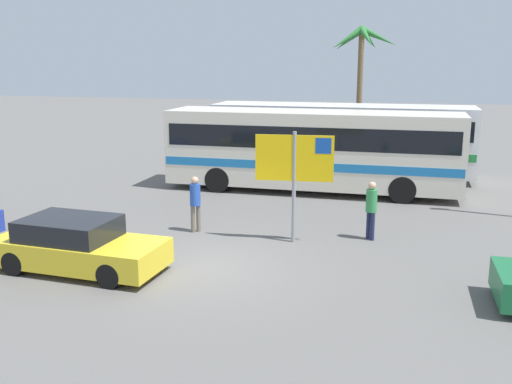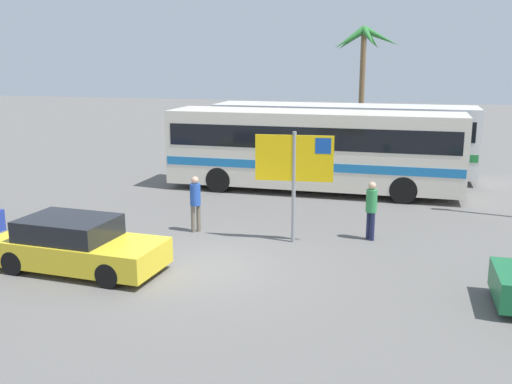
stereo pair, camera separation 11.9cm
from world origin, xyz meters
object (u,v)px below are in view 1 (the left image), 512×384
bus_front_coach (312,147)px  car_yellow (77,245)px  ferry_sign (296,163)px  pedestrian_crossing_lot (195,199)px  pedestrian_by_bus (371,206)px  bus_rear_coach (341,136)px

bus_front_coach → car_yellow: (-4.17, -10.36, -1.15)m
ferry_sign → pedestrian_crossing_lot: bearing=170.3°
car_yellow → pedestrian_crossing_lot: size_ratio=2.55×
car_yellow → pedestrian_by_bus: (6.90, 4.43, 0.38)m
bus_rear_coach → car_yellow: bearing=-109.5°
bus_front_coach → pedestrian_crossing_lot: size_ratio=6.65×
bus_front_coach → bus_rear_coach: bearing=78.3°
bus_rear_coach → pedestrian_crossing_lot: 10.54m
pedestrian_crossing_lot → ferry_sign: bearing=42.8°
bus_front_coach → ferry_sign: (0.64, -6.74, 0.54)m
bus_rear_coach → pedestrian_by_bus: 9.68m
pedestrian_by_bus → pedestrian_crossing_lot: (-5.20, -0.57, -0.00)m
bus_front_coach → bus_rear_coach: size_ratio=1.00×
pedestrian_by_bus → pedestrian_crossing_lot: bearing=-35.4°
bus_front_coach → pedestrian_by_bus: bearing=-65.3°
car_yellow → pedestrian_by_bus: size_ratio=2.55×
ferry_sign → car_yellow: bearing=-148.7°
ferry_sign → pedestrian_crossing_lot: (-3.12, 0.23, -1.31)m
bus_rear_coach → ferry_sign: 10.25m
bus_front_coach → car_yellow: size_ratio=2.61×
bus_rear_coach → ferry_sign: ferry_sign is taller
bus_front_coach → car_yellow: bus_front_coach is taller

